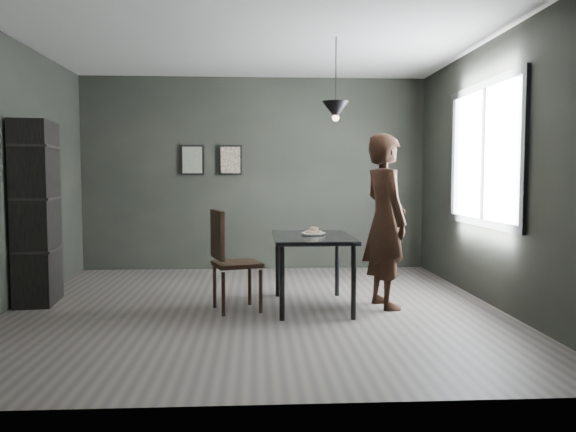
{
  "coord_description": "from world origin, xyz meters",
  "views": [
    {
      "loc": [
        0.02,
        -5.76,
        1.36
      ],
      "look_at": [
        0.35,
        0.05,
        0.95
      ],
      "focal_mm": 35.0,
      "sensor_mm": 36.0,
      "label": 1
    }
  ],
  "objects": [
    {
      "name": "back_wall",
      "position": [
        0.0,
        2.5,
        1.4
      ],
      "size": [
        5.0,
        0.1,
        2.8
      ],
      "primitive_type": "cube",
      "color": "black",
      "rests_on": "ground"
    },
    {
      "name": "white_plate",
      "position": [
        0.62,
        0.06,
        0.76
      ],
      "size": [
        0.23,
        0.23,
        0.01
      ],
      "primitive_type": "cylinder",
      "color": "white",
      "rests_on": "cafe_table"
    },
    {
      "name": "cafe_table",
      "position": [
        0.6,
        0.0,
        0.67
      ],
      "size": [
        0.8,
        1.2,
        0.75
      ],
      "color": "black",
      "rests_on": "ground"
    },
    {
      "name": "wood_chair",
      "position": [
        -0.26,
        -0.13,
        0.58
      ],
      "size": [
        0.55,
        0.55,
        1.02
      ],
      "rotation": [
        0.0,
        0.0,
        0.3
      ],
      "color": "black",
      "rests_on": "ground"
    },
    {
      "name": "shelf_unit",
      "position": [
        -2.32,
        0.35,
        0.97
      ],
      "size": [
        0.44,
        0.69,
        1.94
      ],
      "primitive_type": "cube",
      "rotation": [
        0.0,
        0.0,
        0.11
      ],
      "color": "black",
      "rests_on": "ground"
    },
    {
      "name": "window_assembly",
      "position": [
        2.47,
        0.2,
        1.6
      ],
      "size": [
        0.04,
        1.96,
        1.56
      ],
      "color": "white",
      "rests_on": "ground"
    },
    {
      "name": "ground",
      "position": [
        0.0,
        0.0,
        0.0
      ],
      "size": [
        5.0,
        5.0,
        0.0
      ],
      "primitive_type": "plane",
      "color": "#3A3632",
      "rests_on": "ground"
    },
    {
      "name": "donut_pile",
      "position": [
        0.62,
        0.06,
        0.79
      ],
      "size": [
        0.18,
        0.18,
        0.08
      ],
      "rotation": [
        0.0,
        0.0,
        -0.36
      ],
      "color": "beige",
      "rests_on": "white_plate"
    },
    {
      "name": "framed_print_right",
      "position": [
        -0.35,
        2.47,
        1.6
      ],
      "size": [
        0.34,
        0.04,
        0.44
      ],
      "color": "black",
      "rests_on": "ground"
    },
    {
      "name": "framed_print_left",
      "position": [
        -0.9,
        2.47,
        1.6
      ],
      "size": [
        0.34,
        0.04,
        0.44
      ],
      "color": "black",
      "rests_on": "ground"
    },
    {
      "name": "ceiling",
      "position": [
        0.0,
        0.0,
        2.8
      ],
      "size": [
        5.0,
        5.0,
        0.02
      ],
      "color": "silver",
      "rests_on": "ground"
    },
    {
      "name": "woman",
      "position": [
        1.36,
        -0.03,
        0.9
      ],
      "size": [
        0.57,
        0.74,
        1.8
      ],
      "primitive_type": "imported",
      "rotation": [
        0.0,
        0.0,
        1.8
      ],
      "color": "black",
      "rests_on": "ground"
    },
    {
      "name": "pendant_lamp",
      "position": [
        0.85,
        0.1,
        2.05
      ],
      "size": [
        0.28,
        0.28,
        0.86
      ],
      "color": "black",
      "rests_on": "ground"
    }
  ]
}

